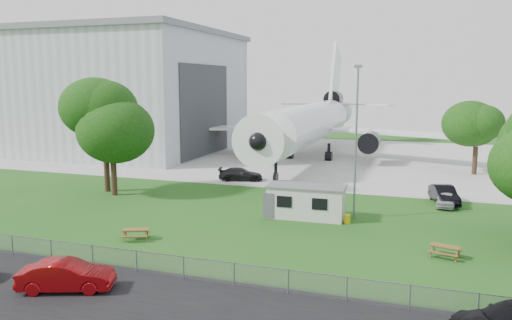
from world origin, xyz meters
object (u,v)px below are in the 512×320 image
(picnic_west, at_px, (136,240))
(site_cabin, at_px, (306,202))
(picnic_east, at_px, (445,257))
(hangar, at_px, (95,91))
(car_centre_sedan, at_px, (67,276))
(airliner, at_px, (311,122))

(picnic_west, bearing_deg, site_cabin, 21.24)
(picnic_east, bearing_deg, hangar, 160.47)
(site_cabin, height_order, picnic_east, site_cabin)
(picnic_west, height_order, car_centre_sedan, car_centre_sedan)
(picnic_west, distance_m, picnic_east, 20.42)
(picnic_east, bearing_deg, picnic_west, -155.55)
(picnic_east, xyz_separation_m, car_centre_sedan, (-18.93, -11.69, 0.80))
(site_cabin, bearing_deg, hangar, 143.98)
(site_cabin, relative_size, car_centre_sedan, 1.40)
(site_cabin, distance_m, picnic_west, 13.69)
(airliner, height_order, car_centre_sedan, airliner)
(picnic_east, relative_size, car_centre_sedan, 0.37)
(hangar, height_order, airliner, hangar)
(airliner, distance_m, picnic_east, 41.02)
(site_cabin, xyz_separation_m, picnic_east, (10.30, -6.25, -1.31))
(site_cabin, bearing_deg, picnic_east, -31.26)
(site_cabin, bearing_deg, picnic_west, -136.46)
(picnic_west, height_order, picnic_east, same)
(site_cabin, distance_m, car_centre_sedan, 19.92)
(hangar, relative_size, site_cabin, 6.33)
(picnic_east, distance_m, car_centre_sedan, 22.27)
(picnic_east, bearing_deg, site_cabin, 164.34)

